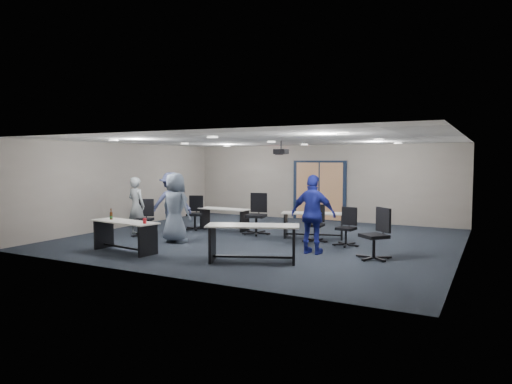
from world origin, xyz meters
The scene contains 24 objects.
floor centered at (0.00, 0.00, 0.00)m, with size 10.00×10.00×0.00m, color black.
back_wall centered at (0.00, 4.50, 1.35)m, with size 10.00×0.04×2.70m, color gray.
front_wall centered at (0.00, -4.50, 1.35)m, with size 10.00×0.04×2.70m, color gray.
left_wall centered at (-5.00, 0.00, 1.35)m, with size 0.04×9.00×2.70m, color gray.
right_wall centered at (5.00, 0.00, 1.35)m, with size 0.04×9.00×2.70m, color gray.
ceiling centered at (0.00, 0.00, 2.70)m, with size 10.00×9.00×0.04m, color white.
double_door centered at (0.00, 4.46, 1.05)m, with size 2.00×0.07×2.20m.
exit_sign centered at (-1.60, 4.44, 2.45)m, with size 0.32×0.07×0.18m.
ceiling_projector centered at (0.30, 0.50, 2.40)m, with size 0.35×0.32×0.37m.
ceiling_can_lights centered at (0.00, 0.25, 2.67)m, with size 6.24×5.74×0.02m, color white, non-canonical shape.
table_front_left centered at (-2.08, -3.12, 0.51)m, with size 1.86×0.82×1.00m.
table_front_right centered at (1.11, -2.67, 0.54)m, with size 2.06×1.35×0.80m.
table_back_left centered at (-1.80, 0.88, 0.45)m, with size 1.65×0.57×0.67m.
table_back_right centered at (1.18, 0.75, 0.48)m, with size 1.84×1.07×0.71m.
chair_back_a centered at (-2.63, 0.48, 0.53)m, with size 0.66×0.66×1.05m, color black, non-canonical shape.
chair_back_b centered at (-0.50, 0.53, 0.60)m, with size 0.75×0.75×1.20m, color black, non-canonical shape.
chair_back_c centered at (1.44, 0.18, 0.49)m, with size 0.62×0.62×0.99m, color black, non-canonical shape.
chair_back_d centered at (2.33, 0.03, 0.48)m, with size 0.61×0.61×0.97m, color black, non-canonical shape.
chair_loose_left centered at (-3.17, -1.24, 0.52)m, with size 0.66×0.66×1.05m, color black, non-canonical shape.
chair_loose_right centered at (3.32, -1.22, 0.56)m, with size 0.71×0.71×1.13m, color black, non-canonical shape.
person_gray centered at (-3.56, -1.11, 0.84)m, with size 0.61×0.40×1.68m, color #91999E.
person_plaid centered at (-1.81, -1.55, 0.92)m, with size 0.89×0.58×1.83m, color slate.
person_navy centered at (1.94, -1.27, 0.92)m, with size 1.07×0.45×1.83m, color navy.
person_back centered at (-2.78, -0.49, 0.90)m, with size 1.17×0.67×1.81m, color #464D7E.
Camera 1 is at (5.64, -11.10, 2.16)m, focal length 32.00 mm.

